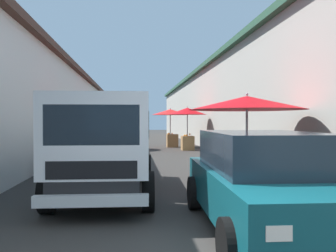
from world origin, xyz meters
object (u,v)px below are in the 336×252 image
vendor_in_shade (112,144)px  parked_scooter (60,162)px  fruit_stall_far_left (187,117)px  hatchback_car (265,181)px  fruit_stall_far_right (115,122)px  fruit_stall_mid_lane (247,114)px  fruit_stall_near_right (171,117)px  fruit_stall_near_left (79,121)px  vendor_by_crates (124,135)px  delivery_truck (103,150)px

vendor_in_shade → parked_scooter: size_ratio=0.98×
fruit_stall_far_left → hatchback_car: fruit_stall_far_left is taller
fruit_stall_far_left → fruit_stall_far_right: size_ratio=0.98×
hatchback_car → fruit_stall_mid_lane: bearing=-14.3°
fruit_stall_near_right → vendor_in_shade: fruit_stall_near_right is taller
fruit_stall_near_left → parked_scooter: bearing=175.9°
fruit_stall_near_left → fruit_stall_near_right: bearing=-25.7°
fruit_stall_mid_lane → vendor_in_shade: (2.26, 3.34, -0.84)m
fruit_stall_mid_lane → vendor_in_shade: fruit_stall_mid_lane is taller
fruit_stall_far_left → parked_scooter: 10.18m
fruit_stall_near_left → vendor_by_crates: 4.76m
fruit_stall_near_left → fruit_stall_far_right: 7.36m
vendor_in_shade → fruit_stall_mid_lane: bearing=-124.1°
fruit_stall_far_right → hatchback_car: fruit_stall_far_right is taller
fruit_stall_near_left → fruit_stall_far_left: bearing=-37.1°
fruit_stall_mid_lane → fruit_stall_near_right: (13.05, 0.44, 0.07)m
fruit_stall_near_left → vendor_in_shade: size_ratio=1.71×
fruit_stall_mid_lane → fruit_stall_near_left: bearing=47.0°
fruit_stall_near_right → delivery_truck: 14.52m
fruit_stall_mid_lane → fruit_stall_near_right: bearing=1.9°
vendor_by_crates → parked_scooter: (-6.75, 1.64, -0.47)m
fruit_stall_far_left → hatchback_car: 13.98m
fruit_stall_near_left → hatchback_car: (-7.44, -3.84, -0.88)m
delivery_truck → vendor_in_shade: (3.42, 0.03, -0.10)m
fruit_stall_mid_lane → parked_scooter: 5.38m
fruit_stall_far_right → fruit_stall_far_left: bearing=-101.8°
fruit_stall_mid_lane → hatchback_car: (-3.11, 0.79, -1.05)m
fruit_stall_near_left → parked_scooter: size_ratio=1.68×
vendor_by_crates → fruit_stall_near_right: bearing=-32.6°
fruit_stall_mid_lane → delivery_truck: (-1.15, 3.31, -0.74)m
fruit_stall_far_right → delivery_truck: (-12.79, -0.47, -0.51)m
fruit_stall_far_right → fruit_stall_near_right: bearing=-67.0°
vendor_by_crates → fruit_stall_near_left: bearing=161.8°
hatchback_car → parked_scooter: hatchback_car is taller
fruit_stall_mid_lane → fruit_stall_far_left: bearing=-1.4°
fruit_stall_mid_lane → vendor_by_crates: fruit_stall_mid_lane is taller
parked_scooter → fruit_stall_near_right: bearing=-21.6°
fruit_stall_far_left → fruit_stall_near_right: bearing=16.9°
vendor_in_shade → parked_scooter: 1.54m
fruit_stall_near_left → vendor_in_shade: bearing=-148.0°
fruit_stall_mid_lane → fruit_stall_far_right: bearing=18.0°
fruit_stall_near_left → parked_scooter: (-2.27, 0.16, -1.17)m
fruit_stall_near_left → delivery_truck: (-5.48, -1.32, -0.58)m
vendor_by_crates → parked_scooter: bearing=166.4°
fruit_stall_far_left → fruit_stall_far_right: (0.84, 4.04, -0.28)m
vendor_by_crates → vendor_in_shade: 6.54m
hatchback_car → vendor_in_shade: (5.38, 2.55, 0.20)m
hatchback_car → parked_scooter: 6.54m
fruit_stall_near_right → parked_scooter: fruit_stall_near_right is taller
fruit_stall_mid_lane → fruit_stall_near_right: fruit_stall_near_right is taller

